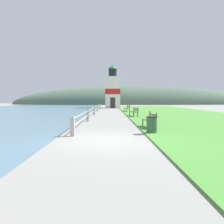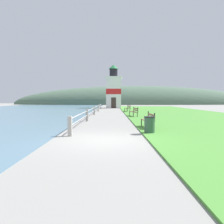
{
  "view_description": "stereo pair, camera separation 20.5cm",
  "coord_description": "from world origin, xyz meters",
  "px_view_note": "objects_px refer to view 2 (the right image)",
  "views": [
    {
      "loc": [
        0.08,
        -8.83,
        1.68
      ],
      "look_at": [
        0.28,
        14.58,
        0.3
      ],
      "focal_mm": 35.0,
      "sensor_mm": 36.0,
      "label": 1
    },
    {
      "loc": [
        0.28,
        -8.83,
        1.68
      ],
      "look_at": [
        0.28,
        14.58,
        0.3
      ],
      "focal_mm": 35.0,
      "sensor_mm": 36.0,
      "label": 2
    }
  ],
  "objects_px": {
    "lighthouse": "(114,90)",
    "trash_bin": "(149,125)",
    "park_bench_midway": "(134,111)",
    "park_bench_near": "(149,119)",
    "park_bench_far": "(128,108)"
  },
  "relations": [
    {
      "from": "park_bench_near",
      "to": "park_bench_midway",
      "type": "xyz_separation_m",
      "value": [
        0.03,
        8.41,
        0.0
      ]
    },
    {
      "from": "park_bench_far",
      "to": "lighthouse",
      "type": "bearing_deg",
      "value": -88.99
    },
    {
      "from": "park_bench_near",
      "to": "park_bench_far",
      "type": "relative_size",
      "value": 0.93
    },
    {
      "from": "park_bench_midway",
      "to": "trash_bin",
      "type": "height_order",
      "value": "park_bench_midway"
    },
    {
      "from": "park_bench_midway",
      "to": "park_bench_far",
      "type": "distance_m",
      "value": 8.02
    },
    {
      "from": "park_bench_midway",
      "to": "park_bench_far",
      "type": "xyz_separation_m",
      "value": [
        -0.03,
        8.02,
        -0.0
      ]
    },
    {
      "from": "park_bench_near",
      "to": "park_bench_far",
      "type": "distance_m",
      "value": 16.43
    },
    {
      "from": "park_bench_near",
      "to": "park_bench_midway",
      "type": "height_order",
      "value": "same"
    },
    {
      "from": "park_bench_near",
      "to": "park_bench_midway",
      "type": "bearing_deg",
      "value": -92.34
    },
    {
      "from": "park_bench_midway",
      "to": "lighthouse",
      "type": "height_order",
      "value": "lighthouse"
    },
    {
      "from": "park_bench_near",
      "to": "park_bench_far",
      "type": "bearing_deg",
      "value": -92.16
    },
    {
      "from": "park_bench_midway",
      "to": "lighthouse",
      "type": "relative_size",
      "value": 0.23
    },
    {
      "from": "lighthouse",
      "to": "trash_bin",
      "type": "height_order",
      "value": "lighthouse"
    },
    {
      "from": "park_bench_near",
      "to": "park_bench_midway",
      "type": "distance_m",
      "value": 8.41
    },
    {
      "from": "park_bench_near",
      "to": "lighthouse",
      "type": "xyz_separation_m",
      "value": [
        -1.81,
        29.53,
        2.92
      ]
    }
  ]
}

